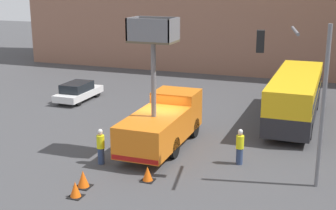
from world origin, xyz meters
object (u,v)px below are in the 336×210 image
Objects in this scene: road_worker_directing at (240,147)px; traffic_cone_near_truck at (83,179)px; city_bus at (296,94)px; utility_truck at (163,120)px; traffic_cone_far_side at (148,174)px; traffic_light_pole at (303,81)px; traffic_cone_mid_road at (75,190)px; road_worker_near_truck at (101,147)px; parked_car_curbside at (78,91)px.

traffic_cone_near_truck is at bearing -26.37° from road_worker_directing.
city_bus is 15.02m from traffic_cone_near_truck.
utility_truck reaches higher than traffic_cone_far_side.
traffic_cone_far_side is at bearing 172.48° from city_bus.
traffic_light_pole is 7.70m from traffic_cone_far_side.
utility_truck is 3.91× the size of road_worker_directing.
road_worker_directing is (-2.76, 1.46, -3.70)m from traffic_light_pole.
road_worker_directing is 2.35× the size of traffic_cone_near_truck.
traffic_cone_mid_road is (-1.26, -6.68, -1.18)m from utility_truck.
utility_truck is 9.18× the size of traffic_cone_near_truck.
city_bus is 5.91× the size of road_worker_near_truck.
traffic_cone_near_truck is 0.96m from traffic_cone_mid_road.
traffic_light_pole is 10.06m from traffic_cone_near_truck.
city_bus reaches higher than traffic_cone_mid_road.
utility_truck is 0.66× the size of city_bus.
city_bus is at bearing 62.35° from traffic_cone_mid_road.
road_worker_directing reaches higher than traffic_cone_far_side.
utility_truck reaches higher than road_worker_near_truck.
utility_truck reaches higher than traffic_cone_mid_road.
parked_car_curbside reaches higher than traffic_cone_mid_road.
traffic_light_pole reaches higher than parked_car_curbside.
traffic_light_pole is (1.02, -9.56, 2.83)m from city_bus.
utility_truck is 10.24× the size of traffic_cone_far_side.
utility_truck is at bearing 155.44° from road_worker_near_truck.
traffic_cone_far_side is (2.33, 1.54, -0.04)m from traffic_cone_near_truck.
road_worker_near_truck is 6.64m from road_worker_directing.
traffic_light_pole is at bearing -29.83° from parked_car_curbside.
utility_truck is 10.28× the size of traffic_cone_mid_road.
utility_truck is at bearing 75.91° from traffic_cone_near_truck.
parked_car_curbside reaches higher than traffic_cone_far_side.
city_bus is at bearing 60.05° from traffic_cone_near_truck.
parked_car_curbside is (-15.30, -0.20, -1.05)m from city_bus.
traffic_cone_mid_road is at bearing -130.91° from traffic_cone_far_side.
traffic_cone_far_side reaches higher than traffic_cone_mid_road.
traffic_cone_far_side is 15.14m from parked_car_curbside.
traffic_cone_mid_road is 1.00× the size of traffic_cone_far_side.
parked_car_curbside is at bearing 120.35° from traffic_cone_mid_road.
traffic_light_pole is 3.94× the size of road_worker_directing.
road_worker_directing is 8.04m from traffic_cone_mid_road.
utility_truck is 3.76m from road_worker_near_truck.
utility_truck reaches higher than road_worker_directing.
road_worker_near_truck is 2.63× the size of traffic_cone_mid_road.
traffic_light_pole is 4.84m from road_worker_directing.
traffic_light_pole reaches higher than traffic_cone_near_truck.
road_worker_near_truck is 2.70m from traffic_cone_near_truck.
parked_car_curbside is at bearing 121.56° from traffic_cone_near_truck.
traffic_light_pole is at bearing -157.25° from city_bus.
traffic_light_pole is 10.32× the size of traffic_cone_far_side.
road_worker_near_truck is 2.62× the size of traffic_cone_far_side.
road_worker_directing is at bearing 152.07° from traffic_light_pole.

